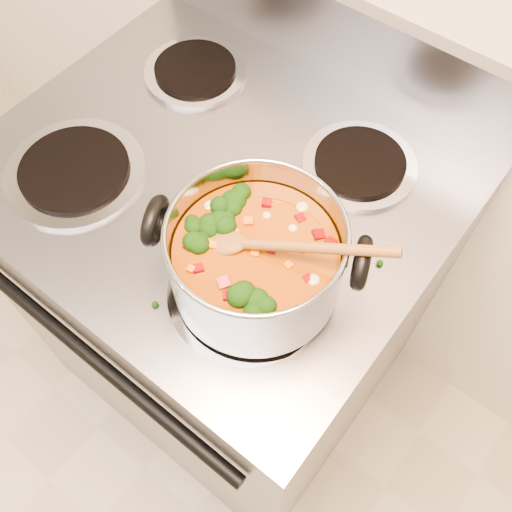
{
  "coord_description": "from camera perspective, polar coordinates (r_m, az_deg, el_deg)",
  "views": [
    {
      "loc": [
        0.43,
        0.7,
        1.69
      ],
      "look_at": [
        0.19,
        1.02,
        1.01
      ],
      "focal_mm": 40.0,
      "sensor_mm": 36.0,
      "label": 1
    }
  ],
  "objects": [
    {
      "name": "cooktop_crumbs",
      "position": [
        0.83,
        5.81,
        -8.38
      ],
      "size": [
        0.07,
        0.35,
        0.01
      ],
      "color": "black",
      "rests_on": "electric_range"
    },
    {
      "name": "stockpot",
      "position": [
        0.8,
        -0.04,
        -0.36
      ],
      "size": [
        0.31,
        0.25,
        0.15
      ],
      "rotation": [
        0.0,
        0.0,
        0.43
      ],
      "color": "#A2A1A9",
      "rests_on": "electric_range"
    },
    {
      "name": "electric_range",
      "position": [
        1.38,
        -2.68,
        -3.35
      ],
      "size": [
        0.79,
        0.72,
        1.08
      ],
      "color": "gray",
      "rests_on": "ground"
    },
    {
      "name": "wooden_spoon",
      "position": [
        0.76,
        1.02,
        1.1
      ],
      "size": [
        0.25,
        0.13,
        0.09
      ],
      "rotation": [
        0.0,
        0.0,
        0.41
      ],
      "color": "brown",
      "rests_on": "stockpot"
    }
  ]
}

